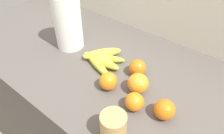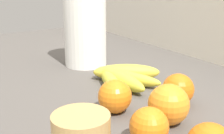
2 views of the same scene
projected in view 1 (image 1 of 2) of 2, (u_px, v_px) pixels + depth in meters
The scene contains 10 objects.
counter at pixel (114, 132), 1.22m from camera, with size 1.84×0.69×0.94m, color #514C47.
wall_back at pixel (152, 74), 1.33m from camera, with size 2.24×0.06×1.30m, color silver.
banana_bunch at pixel (101, 59), 0.94m from camera, with size 0.20×0.20×0.04m.
orange_far_right at pixel (137, 68), 0.87m from camera, with size 0.07×0.07×0.07m, color orange.
orange_back_right at pixel (138, 83), 0.79m from camera, with size 0.08×0.08×0.08m, color orange.
orange_front at pixel (108, 81), 0.81m from camera, with size 0.07×0.07×0.07m, color orange.
orange_center at pixel (165, 110), 0.70m from camera, with size 0.07×0.07×0.07m, color orange.
orange_back_left at pixel (134, 102), 0.73m from camera, with size 0.07×0.07×0.07m, color orange.
paper_towel_roll at pixel (68, 22), 0.97m from camera, with size 0.13×0.13×0.28m.
mug at pixel (113, 127), 0.64m from camera, with size 0.08×0.08×0.09m, color tan.
Camera 1 is at (0.44, -0.56, 1.53)m, focal length 34.50 mm.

